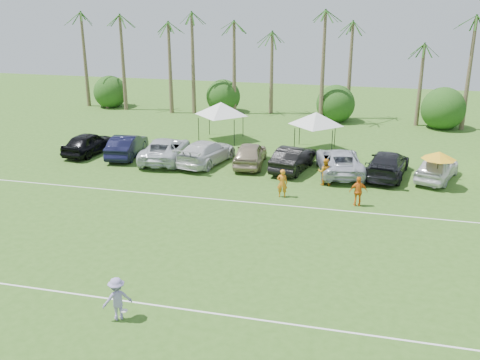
# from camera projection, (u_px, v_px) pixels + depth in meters

# --- Properties ---
(ground) EXTENTS (120.00, 120.00, 0.00)m
(ground) POSITION_uv_depth(u_px,v_px,m) (96.00, 328.00, 20.11)
(ground) COLOR #345D1C
(ground) RESTS_ON ground
(field_lines) EXTENTS (80.00, 12.10, 0.01)m
(field_lines) POSITION_uv_depth(u_px,v_px,m) (172.00, 239.00, 27.45)
(field_lines) COLOR white
(field_lines) RESTS_ON ground
(palm_tree_0) EXTENTS (2.40, 2.40, 8.90)m
(palm_tree_0) POSITION_uv_depth(u_px,v_px,m) (76.00, 38.00, 57.51)
(palm_tree_0) COLOR brown
(palm_tree_0) RESTS_ON ground
(palm_tree_1) EXTENTS (2.40, 2.40, 9.90)m
(palm_tree_1) POSITION_uv_depth(u_px,v_px,m) (118.00, 31.00, 56.10)
(palm_tree_1) COLOR brown
(palm_tree_1) RESTS_ON ground
(palm_tree_2) EXTENTS (2.40, 2.40, 10.90)m
(palm_tree_2) POSITION_uv_depth(u_px,v_px,m) (162.00, 23.00, 54.68)
(palm_tree_2) COLOR brown
(palm_tree_2) RESTS_ON ground
(palm_tree_3) EXTENTS (2.40, 2.40, 11.90)m
(palm_tree_3) POSITION_uv_depth(u_px,v_px,m) (199.00, 14.00, 53.50)
(palm_tree_3) COLOR brown
(palm_tree_3) RESTS_ON ground
(palm_tree_4) EXTENTS (2.40, 2.40, 8.90)m
(palm_tree_4) POSITION_uv_depth(u_px,v_px,m) (238.00, 42.00, 53.43)
(palm_tree_4) COLOR brown
(palm_tree_4) RESTS_ON ground
(palm_tree_5) EXTENTS (2.40, 2.40, 9.90)m
(palm_tree_5) POSITION_uv_depth(u_px,v_px,m) (278.00, 33.00, 52.24)
(palm_tree_5) COLOR brown
(palm_tree_5) RESTS_ON ground
(palm_tree_6) EXTENTS (2.40, 2.40, 10.90)m
(palm_tree_6) POSITION_uv_depth(u_px,v_px,m) (319.00, 25.00, 51.05)
(palm_tree_6) COLOR brown
(palm_tree_6) RESTS_ON ground
(palm_tree_7) EXTENTS (2.40, 2.40, 11.90)m
(palm_tree_7) POSITION_uv_depth(u_px,v_px,m) (363.00, 16.00, 49.87)
(palm_tree_7) COLOR brown
(palm_tree_7) RESTS_ON ground
(palm_tree_8) EXTENTS (2.40, 2.40, 8.90)m
(palm_tree_8) POSITION_uv_depth(u_px,v_px,m) (416.00, 45.00, 49.58)
(palm_tree_8) COLOR brown
(palm_tree_8) RESTS_ON ground
(palm_tree_9) EXTENTS (2.40, 2.40, 9.90)m
(palm_tree_9) POSITION_uv_depth(u_px,v_px,m) (474.00, 37.00, 48.16)
(palm_tree_9) COLOR brown
(palm_tree_9) RESTS_ON ground
(bush_tree_0) EXTENTS (4.00, 4.00, 4.00)m
(bush_tree_0) POSITION_uv_depth(u_px,v_px,m) (110.00, 91.00, 59.61)
(bush_tree_0) COLOR brown
(bush_tree_0) RESTS_ON ground
(bush_tree_1) EXTENTS (4.00, 4.00, 4.00)m
(bush_tree_1) POSITION_uv_depth(u_px,v_px,m) (222.00, 96.00, 56.66)
(bush_tree_1) COLOR brown
(bush_tree_1) RESTS_ON ground
(bush_tree_2) EXTENTS (4.00, 4.00, 4.00)m
(bush_tree_2) POSITION_uv_depth(u_px,v_px,m) (337.00, 101.00, 53.94)
(bush_tree_2) COLOR brown
(bush_tree_2) RESTS_ON ground
(bush_tree_3) EXTENTS (4.00, 4.00, 4.00)m
(bush_tree_3) POSITION_uv_depth(u_px,v_px,m) (441.00, 105.00, 51.68)
(bush_tree_3) COLOR brown
(bush_tree_3) RESTS_ON ground
(sideline_player_a) EXTENTS (0.71, 0.52, 1.79)m
(sideline_player_a) POSITION_uv_depth(u_px,v_px,m) (282.00, 183.00, 32.96)
(sideline_player_a) COLOR orange
(sideline_player_a) RESTS_ON ground
(sideline_player_b) EXTENTS (0.93, 0.76, 1.81)m
(sideline_player_b) POSITION_uv_depth(u_px,v_px,m) (325.00, 172.00, 35.03)
(sideline_player_b) COLOR orange
(sideline_player_b) RESTS_ON ground
(sideline_player_c) EXTENTS (1.13, 0.63, 1.82)m
(sideline_player_c) POSITION_uv_depth(u_px,v_px,m) (358.00, 191.00, 31.52)
(sideline_player_c) COLOR orange
(sideline_player_c) RESTS_ON ground
(canopy_tent_left) EXTENTS (4.74, 4.74, 3.84)m
(canopy_tent_left) POSITION_uv_depth(u_px,v_px,m) (221.00, 102.00, 45.24)
(canopy_tent_left) COLOR black
(canopy_tent_left) RESTS_ON ground
(canopy_tent_right) EXTENTS (4.50, 4.50, 3.64)m
(canopy_tent_right) POSITION_uv_depth(u_px,v_px,m) (316.00, 112.00, 42.23)
(canopy_tent_right) COLOR black
(canopy_tent_right) RESTS_ON ground
(market_umbrella) EXTENTS (2.20, 2.20, 2.45)m
(market_umbrella) POSITION_uv_depth(u_px,v_px,m) (439.00, 155.00, 34.11)
(market_umbrella) COLOR black
(market_umbrella) RESTS_ON ground
(frisbee_player) EXTENTS (1.30, 1.20, 1.75)m
(frisbee_player) POSITION_uv_depth(u_px,v_px,m) (117.00, 299.00, 20.43)
(frisbee_player) COLOR #9486BF
(frisbee_player) RESTS_ON ground
(parked_car_0) EXTENTS (2.60, 5.30, 1.74)m
(parked_car_0) POSITION_uv_depth(u_px,v_px,m) (89.00, 143.00, 41.97)
(parked_car_0) COLOR black
(parked_car_0) RESTS_ON ground
(parked_car_1) EXTENTS (2.43, 5.46, 1.74)m
(parked_car_1) POSITION_uv_depth(u_px,v_px,m) (127.00, 146.00, 41.26)
(parked_car_1) COLOR black
(parked_car_1) RESTS_ON ground
(parked_car_2) EXTENTS (3.64, 6.57, 1.74)m
(parked_car_2) POSITION_uv_depth(u_px,v_px,m) (165.00, 149.00, 40.29)
(parked_car_2) COLOR silver
(parked_car_2) RESTS_ON ground
(parked_car_3) EXTENTS (3.65, 6.38, 1.74)m
(parked_car_3) POSITION_uv_depth(u_px,v_px,m) (206.00, 152.00, 39.55)
(parked_car_3) COLOR silver
(parked_car_3) RESTS_ON ground
(parked_car_4) EXTENTS (2.42, 5.24, 1.74)m
(parked_car_4) POSITION_uv_depth(u_px,v_px,m) (250.00, 154.00, 39.14)
(parked_car_4) COLOR gray
(parked_car_4) RESTS_ON ground
(parked_car_5) EXTENTS (2.84, 5.54, 1.74)m
(parked_car_5) POSITION_uv_depth(u_px,v_px,m) (293.00, 158.00, 38.10)
(parked_car_5) COLOR black
(parked_car_5) RESTS_ON ground
(parked_car_6) EXTENTS (4.02, 6.69, 1.74)m
(parked_car_6) POSITION_uv_depth(u_px,v_px,m) (340.00, 161.00, 37.38)
(parked_car_6) COLOR #B7BAC6
(parked_car_6) RESTS_ON ground
(parked_car_7) EXTENTS (3.39, 6.31, 1.74)m
(parked_car_7) POSITION_uv_depth(u_px,v_px,m) (387.00, 164.00, 36.79)
(parked_car_7) COLOR black
(parked_car_7) RESTS_ON ground
(parked_car_8) EXTENTS (3.63, 5.50, 1.74)m
(parked_car_8) POSITION_uv_depth(u_px,v_px,m) (437.00, 167.00, 36.04)
(parked_car_8) COLOR silver
(parked_car_8) RESTS_ON ground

